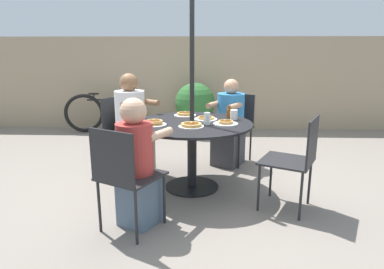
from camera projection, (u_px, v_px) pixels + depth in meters
The scene contains 21 objects.
ground_plane at pixel (192, 187), 3.79m from camera, with size 12.00×12.00×0.00m, color gray.
back_fence at pixel (198, 84), 6.37m from camera, with size 10.00×0.06×1.70m, color tan.
patio_table at pixel (192, 135), 3.65m from camera, with size 1.28×1.28×0.73m.
umbrella_pole at pixel (192, 83), 3.51m from camera, with size 0.05×0.05×2.29m, color black.
patio_chair_north at pixel (296, 157), 3.14m from camera, with size 0.61×0.61×0.90m.
patio_chair_east at pixel (235, 123), 4.57m from camera, with size 0.61×0.61×0.90m.
diner_east at pixel (229, 127), 4.43m from camera, with size 0.53×0.58×1.12m.
patio_chair_south at pixel (123, 127), 4.31m from camera, with size 0.63×0.63×0.90m.
diner_south at pixel (132, 127), 4.20m from camera, with size 0.59×0.56×1.21m.
patio_chair_west at pixel (124, 173), 2.73m from camera, with size 0.61×0.61×0.90m.
diner_west at pixel (138, 167), 2.88m from camera, with size 0.48×0.54×1.11m.
pancake_plate_a at pixel (185, 114), 3.98m from camera, with size 0.26×0.26×0.05m.
pancake_plate_b at pixel (191, 125), 3.41m from camera, with size 0.26×0.26×0.05m.
pancake_plate_c at pixel (226, 123), 3.53m from camera, with size 0.26×0.26×0.05m.
pancake_plate_d at pixel (206, 118), 3.76m from camera, with size 0.26×0.26×0.04m.
pancake_plate_e at pixel (154, 123), 3.49m from camera, with size 0.26×0.26×0.06m.
syrup_bottle at pixel (229, 113), 3.84m from camera, with size 0.08×0.06×0.14m.
coffee_cup at pixel (234, 115), 3.76m from camera, with size 0.08×0.08×0.11m.
drinking_glass_a at pixel (207, 119), 3.50m from camera, with size 0.07×0.07×0.13m, color silver.
bicycle at pixel (106, 112), 6.24m from camera, with size 1.46×0.44×0.72m.
potted_shrub at pixel (195, 104), 6.04m from camera, with size 0.70×0.70×0.91m.
Camera 1 is at (0.13, -3.53, 1.49)m, focal length 32.00 mm.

